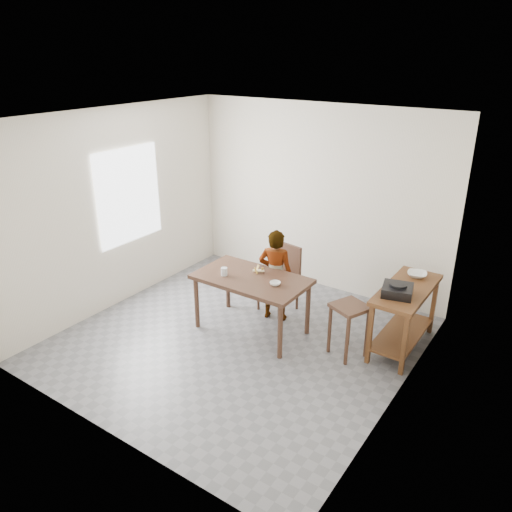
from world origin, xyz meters
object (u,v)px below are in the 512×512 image
Objects in this scene: dining_table at (252,304)px; stool at (348,330)px; dining_chair at (278,279)px; child at (275,275)px; prep_counter at (403,318)px.

dining_table is 1.26m from stool.
dining_table reaches higher than stool.
dining_chair is 1.40× the size of stool.
child is (0.07, 0.44, 0.25)m from dining_table.
child reaches higher than prep_counter.
prep_counter is at bearing 47.43° from stool.
dining_chair is at bearing 91.50° from dining_table.
prep_counter is 1.74m from dining_chair.
prep_counter reaches higher than dining_table.
child reaches higher than stool.
dining_chair is (-1.74, -0.04, 0.06)m from prep_counter.
child is at bearing -171.10° from prep_counter.
dining_table is 2.14× the size of stool.
child is 1.37× the size of dining_chair.
dining_chair is at bearing -178.64° from prep_counter.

